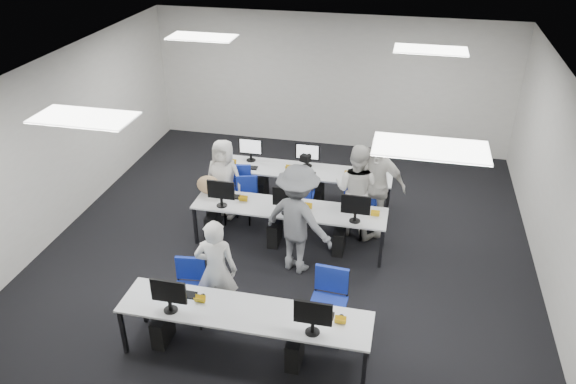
% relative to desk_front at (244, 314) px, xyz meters
% --- Properties ---
extents(room, '(9.00, 9.02, 3.00)m').
position_rel_desk_front_xyz_m(room, '(0.00, 2.40, 0.82)').
color(room, black).
rests_on(room, ground).
extents(ceiling_panels, '(5.20, 4.60, 0.02)m').
position_rel_desk_front_xyz_m(ceiling_panels, '(0.00, 2.40, 2.30)').
color(ceiling_panels, white).
rests_on(ceiling_panels, room).
extents(desk_front, '(3.20, 0.70, 0.73)m').
position_rel_desk_front_xyz_m(desk_front, '(0.00, 0.00, 0.00)').
color(desk_front, '#B0B2B4').
rests_on(desk_front, ground).
extents(desk_mid, '(3.20, 0.70, 0.73)m').
position_rel_desk_front_xyz_m(desk_mid, '(0.00, 2.60, 0.00)').
color(desk_mid, '#B0B2B4').
rests_on(desk_mid, ground).
extents(desk_back, '(3.20, 0.70, 0.73)m').
position_rel_desk_front_xyz_m(desk_back, '(0.00, 4.00, 0.00)').
color(desk_back, '#B0B2B4').
rests_on(desk_back, ground).
extents(equipment_front, '(2.51, 0.41, 1.19)m').
position_rel_desk_front_xyz_m(equipment_front, '(-0.19, -0.02, -0.32)').
color(equipment_front, '#0E54B6').
rests_on(equipment_front, desk_front).
extents(equipment_mid, '(2.91, 0.41, 1.19)m').
position_rel_desk_front_xyz_m(equipment_mid, '(-0.19, 2.58, -0.32)').
color(equipment_mid, white).
rests_on(equipment_mid, desk_mid).
extents(equipment_back, '(2.91, 0.41, 1.19)m').
position_rel_desk_front_xyz_m(equipment_back, '(0.19, 4.02, -0.32)').
color(equipment_back, white).
rests_on(equipment_back, desk_back).
extents(chair_0, '(0.49, 0.53, 0.90)m').
position_rel_desk_front_xyz_m(chair_0, '(-0.96, 0.53, -0.40)').
color(chair_0, navy).
rests_on(chair_0, ground).
extents(chair_1, '(0.51, 0.55, 0.97)m').
position_rel_desk_front_xyz_m(chair_1, '(0.97, 0.62, -0.37)').
color(chair_1, navy).
rests_on(chair_1, ground).
extents(chair_2, '(0.58, 0.61, 0.98)m').
position_rel_desk_front_xyz_m(chair_2, '(-1.09, 3.25, -0.37)').
color(chair_2, navy).
rests_on(chair_2, ground).
extents(chair_3, '(0.61, 0.64, 0.96)m').
position_rel_desk_front_xyz_m(chair_3, '(-0.01, 3.09, -0.38)').
color(chair_3, navy).
rests_on(chair_3, ground).
extents(chair_4, '(0.43, 0.47, 0.84)m').
position_rel_desk_front_xyz_m(chair_4, '(0.99, 3.20, -0.41)').
color(chair_4, navy).
rests_on(chair_4, ground).
extents(chair_5, '(0.53, 0.55, 0.85)m').
position_rel_desk_front_xyz_m(chair_5, '(-0.99, 3.48, -0.41)').
color(chair_5, navy).
rests_on(chair_5, ground).
extents(chair_6, '(0.49, 0.53, 0.94)m').
position_rel_desk_front_xyz_m(chair_6, '(0.02, 3.46, -0.38)').
color(chair_6, navy).
rests_on(chair_6, ground).
extents(chair_7, '(0.53, 0.57, 0.96)m').
position_rel_desk_front_xyz_m(chair_7, '(1.17, 3.49, -0.38)').
color(chair_7, navy).
rests_on(chair_7, ground).
extents(handbag, '(0.42, 0.28, 0.33)m').
position_rel_desk_front_xyz_m(handbag, '(-1.45, 2.78, 0.21)').
color(handbag, '#A67B55').
rests_on(handbag, desk_mid).
extents(student_0, '(0.63, 0.46, 1.58)m').
position_rel_desk_front_xyz_m(student_0, '(-0.58, 0.64, 0.11)').
color(student_0, beige).
rests_on(student_0, ground).
extents(student_1, '(0.97, 0.86, 1.67)m').
position_rel_desk_front_xyz_m(student_1, '(1.03, 3.24, 0.16)').
color(student_1, beige).
rests_on(student_1, ground).
extents(student_2, '(0.78, 0.56, 1.48)m').
position_rel_desk_front_xyz_m(student_2, '(-1.36, 3.33, 0.06)').
color(student_2, beige).
rests_on(student_2, ground).
extents(student_3, '(1.09, 0.50, 1.82)m').
position_rel_desk_front_xyz_m(student_3, '(1.31, 3.33, 0.23)').
color(student_3, beige).
rests_on(student_3, ground).
extents(photographer, '(1.33, 1.06, 1.81)m').
position_rel_desk_front_xyz_m(photographer, '(0.27, 2.00, 0.22)').
color(photographer, slate).
rests_on(photographer, ground).
extents(dslr_camera, '(0.20, 0.22, 0.10)m').
position_rel_desk_front_xyz_m(dslr_camera, '(0.34, 2.17, 1.19)').
color(dslr_camera, black).
rests_on(dslr_camera, photographer).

